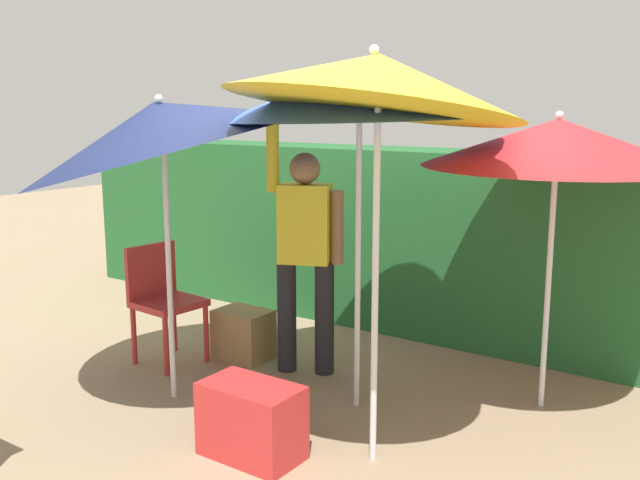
# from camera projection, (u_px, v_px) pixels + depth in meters

# --- Properties ---
(ground_plane) EXTENTS (24.00, 24.00, 0.00)m
(ground_plane) POSITION_uv_depth(u_px,v_px,m) (292.00, 423.00, 4.31)
(ground_plane) COLOR #9E8466
(hedge_row) EXTENTS (8.00, 0.70, 1.56)m
(hedge_row) POSITION_uv_depth(u_px,v_px,m) (445.00, 244.00, 5.90)
(hedge_row) COLOR #23602D
(hedge_row) RESTS_ON ground_plane
(umbrella_rainbow) EXTENTS (1.74, 1.74, 2.19)m
(umbrella_rainbow) POSITION_uv_depth(u_px,v_px,m) (360.00, 93.00, 4.20)
(umbrella_rainbow) COLOR silver
(umbrella_rainbow) RESTS_ON ground_plane
(umbrella_orange) EXTENTS (1.55, 1.55, 2.32)m
(umbrella_orange) POSITION_uv_depth(u_px,v_px,m) (376.00, 82.00, 3.50)
(umbrella_orange) COLOR silver
(umbrella_orange) RESTS_ON ground_plane
(umbrella_yellow) EXTENTS (1.65, 1.65, 1.89)m
(umbrella_yellow) POSITION_uv_depth(u_px,v_px,m) (558.00, 143.00, 4.25)
(umbrella_yellow) COLOR silver
(umbrella_yellow) RESTS_ON ground_plane
(umbrella_navy) EXTENTS (1.91, 1.86, 2.27)m
(umbrella_navy) POSITION_uv_depth(u_px,v_px,m) (161.00, 128.00, 4.33)
(umbrella_navy) COLOR silver
(umbrella_navy) RESTS_ON ground_plane
(person_vendor) EXTENTS (0.54, 0.34, 1.88)m
(person_vendor) POSITION_uv_depth(u_px,v_px,m) (305.00, 247.00, 4.98)
(person_vendor) COLOR black
(person_vendor) RESTS_ON ground_plane
(chair_plastic) EXTENTS (0.47, 0.47, 0.89)m
(chair_plastic) POSITION_uv_depth(u_px,v_px,m) (163.00, 296.00, 5.28)
(chair_plastic) COLOR #B72D2D
(chair_plastic) RESTS_ON ground_plane
(cooler_box) EXTENTS (0.56, 0.33, 0.42)m
(cooler_box) POSITION_uv_depth(u_px,v_px,m) (252.00, 421.00, 3.87)
(cooler_box) COLOR red
(cooler_box) RESTS_ON ground_plane
(crate_cardboard) EXTENTS (0.41, 0.31, 0.38)m
(crate_cardboard) POSITION_uv_depth(u_px,v_px,m) (244.00, 334.00, 5.40)
(crate_cardboard) COLOR #9E7A4C
(crate_cardboard) RESTS_ON ground_plane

